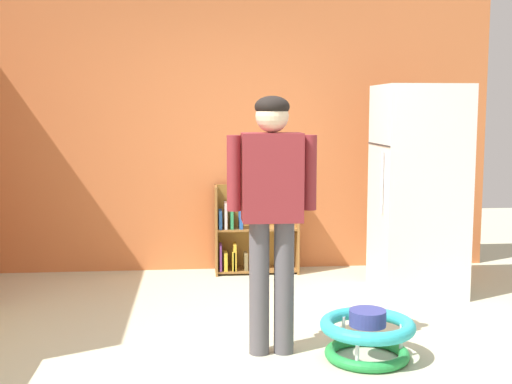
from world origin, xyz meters
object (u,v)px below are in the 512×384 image
at_px(refrigerator, 418,190).
at_px(baby_walker, 367,335).
at_px(standing_person, 272,200).
at_px(bookshelf, 251,235).

bearing_deg(refrigerator, baby_walker, -118.57).
distance_m(standing_person, baby_walker, 1.05).
bearing_deg(standing_person, refrigerator, 43.50).
bearing_deg(baby_walker, refrigerator, 61.43).
bearing_deg(baby_walker, bookshelf, 103.06).
relative_size(bookshelf, standing_person, 0.51).
bearing_deg(standing_person, baby_walker, -15.44).
height_order(refrigerator, baby_walker, refrigerator).
relative_size(refrigerator, bookshelf, 2.09).
xyz_separation_m(refrigerator, standing_person, (-1.41, -1.34, 0.12)).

